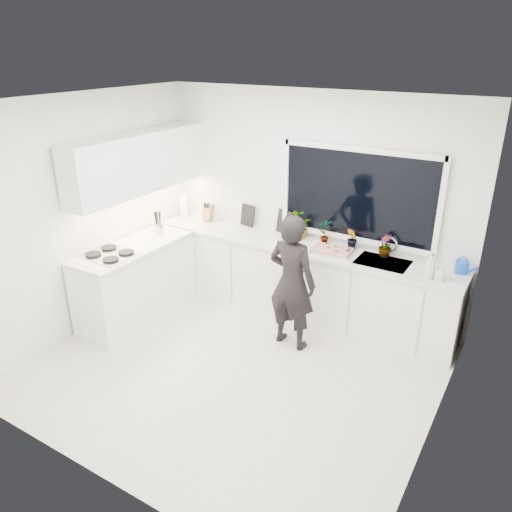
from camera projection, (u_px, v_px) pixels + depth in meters
The scene contains 25 objects.
floor at pixel (234, 368), 5.29m from camera, with size 4.00×3.50×0.02m, color beige.
wall_back at pixel (311, 203), 6.13m from camera, with size 4.00×0.02×2.70m, color white.
wall_left at pixel (86, 215), 5.71m from camera, with size 0.02×3.50×2.70m, color white.
wall_right at pixel (450, 303), 3.79m from camera, with size 0.02×3.50×2.70m, color white.
ceiling at pixel (228, 102), 4.21m from camera, with size 4.00×3.50×0.02m, color white.
window at pixel (358, 195), 5.74m from camera, with size 1.80×0.02×1.00m, color black.
base_cabinets_back at pixel (297, 279), 6.25m from camera, with size 3.92×0.58×0.88m, color white.
base_cabinets_left at pixel (137, 282), 6.18m from camera, with size 0.58×1.60×0.88m, color white.
countertop_back at pixel (298, 246), 6.06m from camera, with size 3.94×0.62×0.04m, color silver.
countertop_left at pixel (133, 247), 6.00m from camera, with size 0.62×1.60×0.04m, color silver.
upper_cabinets at pixel (139, 163), 5.96m from camera, with size 0.34×2.10×0.70m, color white.
sink at pixel (382, 266), 5.58m from camera, with size 0.58×0.42×0.14m, color silver.
faucet at pixel (389, 247), 5.67m from camera, with size 0.03×0.03×0.22m, color silver.
stovetop at pixel (110, 254), 5.72m from camera, with size 0.56×0.48×0.03m, color black.
person at pixel (292, 282), 5.41m from camera, with size 0.56×0.37×1.55m, color black.
pizza_tray at pixel (333, 251), 5.81m from camera, with size 0.46×0.34×0.03m, color #B7B8BC.
pizza at pixel (333, 250), 5.80m from camera, with size 0.42×0.30×0.01m, color #B52A18.
watering_can at pixel (462, 267), 5.28m from camera, with size 0.14×0.14×0.13m, color blue.
paper_towel_roll at pixel (184, 207), 6.97m from camera, with size 0.11×0.11×0.26m, color white.
knife_block at pixel (208, 212), 6.82m from camera, with size 0.13×0.10×0.22m, color brown.
utensil_crock at pixel (159, 229), 6.31m from camera, with size 0.13×0.13×0.16m, color silver.
picture_frame_large at pixel (248, 215), 6.61m from camera, with size 0.22×0.02×0.28m, color black.
picture_frame_small at pixel (285, 222), 6.34m from camera, with size 0.25×0.02×0.30m, color black.
herb_plants at pixel (320, 231), 6.02m from camera, with size 1.36×0.27×0.32m.
soap_bottles at pixel (433, 267), 5.12m from camera, with size 0.22×0.15×0.29m.
Camera 1 is at (2.48, -3.62, 3.17)m, focal length 35.00 mm.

